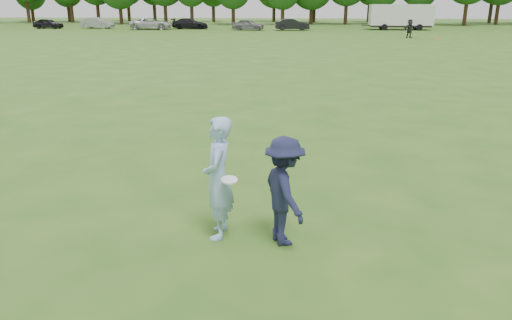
# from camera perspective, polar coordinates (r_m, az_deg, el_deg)

# --- Properties ---
(ground) EXTENTS (200.00, 200.00, 0.00)m
(ground) POSITION_cam_1_polar(r_m,az_deg,el_deg) (8.55, -3.18, -9.52)
(ground) COLOR #295919
(ground) RESTS_ON ground
(thrower) EXTENTS (0.54, 0.79, 2.12)m
(thrower) POSITION_cam_1_polar(r_m,az_deg,el_deg) (8.43, -4.35, -2.10)
(thrower) COLOR #96BAE8
(thrower) RESTS_ON ground
(defender) EXTENTS (1.12, 1.37, 1.85)m
(defender) POSITION_cam_1_polar(r_m,az_deg,el_deg) (8.23, 3.27, -3.58)
(defender) COLOR #1B1F3C
(defender) RESTS_ON ground
(player_far_d) EXTENTS (1.82, 1.34, 1.90)m
(player_far_d) POSITION_cam_1_polar(r_m,az_deg,el_deg) (55.95, 17.17, 14.16)
(player_far_d) COLOR black
(player_far_d) RESTS_ON ground
(car_a) EXTENTS (3.99, 1.69, 1.34)m
(car_a) POSITION_cam_1_polar(r_m,az_deg,el_deg) (75.87, -22.66, 14.20)
(car_a) COLOR black
(car_a) RESTS_ON ground
(car_b) EXTENTS (4.64, 2.09, 1.48)m
(car_b) POSITION_cam_1_polar(r_m,az_deg,el_deg) (74.02, -17.70, 14.70)
(car_b) COLOR gray
(car_b) RESTS_ON ground
(car_c) EXTENTS (5.68, 3.08, 1.51)m
(car_c) POSITION_cam_1_polar(r_m,az_deg,el_deg) (69.79, -11.92, 15.01)
(car_c) COLOR silver
(car_c) RESTS_ON ground
(car_d) EXTENTS (4.81, 1.98, 1.39)m
(car_d) POSITION_cam_1_polar(r_m,az_deg,el_deg) (70.05, -7.55, 15.19)
(car_d) COLOR black
(car_d) RESTS_ON ground
(car_e) EXTENTS (4.24, 2.02, 1.40)m
(car_e) POSITION_cam_1_polar(r_m,az_deg,el_deg) (66.77, -0.91, 15.21)
(car_e) COLOR slate
(car_e) RESTS_ON ground
(car_f) EXTENTS (4.55, 2.04, 1.45)m
(car_f) POSITION_cam_1_polar(r_m,az_deg,el_deg) (66.60, 4.15, 15.18)
(car_f) COLOR black
(car_f) RESTS_ON ground
(field_cone) EXTENTS (0.28, 0.28, 0.30)m
(field_cone) POSITION_cam_1_polar(r_m,az_deg,el_deg) (54.72, 20.06, 12.97)
(field_cone) COLOR orange
(field_cone) RESTS_ON ground
(disc_in_play) EXTENTS (0.28, 0.28, 0.09)m
(disc_in_play) POSITION_cam_1_polar(r_m,az_deg,el_deg) (8.13, -3.05, -2.29)
(disc_in_play) COLOR white
(disc_in_play) RESTS_ON ground
(cargo_trailer) EXTENTS (9.00, 2.75, 3.20)m
(cargo_trailer) POSITION_cam_1_polar(r_m,az_deg,el_deg) (70.02, 16.23, 15.54)
(cargo_trailer) COLOR silver
(cargo_trailer) RESTS_ON ground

